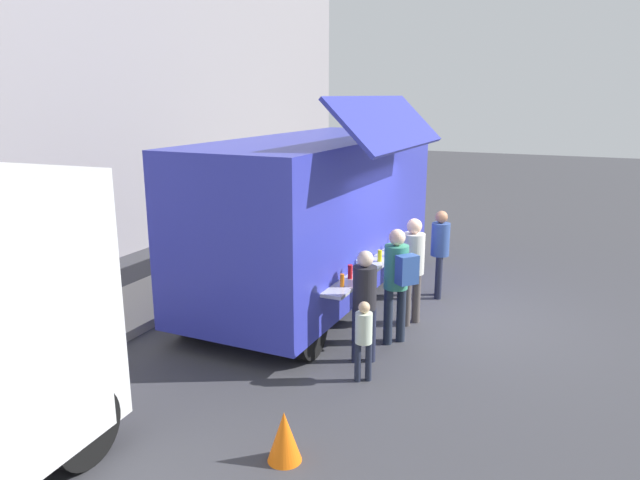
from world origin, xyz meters
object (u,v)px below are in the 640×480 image
(traffic_cone_orange, at_px, (284,436))
(food_truck_main, at_px, (319,212))
(trash_bin, at_px, (297,223))
(customer_front_ordering, at_px, (413,262))
(child_near_queue, at_px, (364,334))
(customer_rear_waiting, at_px, (365,296))
(customer_extra_browsing, at_px, (440,246))
(customer_mid_with_backpack, at_px, (398,275))

(traffic_cone_orange, bearing_deg, food_truck_main, 19.97)
(food_truck_main, height_order, trash_bin, food_truck_main)
(customer_front_ordering, relative_size, child_near_queue, 1.60)
(customer_rear_waiting, height_order, child_near_queue, customer_rear_waiting)
(customer_rear_waiting, bearing_deg, food_truck_main, 9.41)
(food_truck_main, bearing_deg, customer_front_ordering, -107.42)
(child_near_queue, bearing_deg, customer_extra_browsing, -36.45)
(traffic_cone_orange, distance_m, customer_rear_waiting, 2.62)
(traffic_cone_orange, height_order, customer_rear_waiting, customer_rear_waiting)
(trash_bin, height_order, child_near_queue, child_near_queue)
(trash_bin, relative_size, customer_rear_waiting, 0.53)
(trash_bin, height_order, customer_extra_browsing, customer_extra_browsing)
(customer_mid_with_backpack, height_order, customer_rear_waiting, customer_mid_with_backpack)
(food_truck_main, bearing_deg, customer_mid_with_backpack, -126.75)
(trash_bin, xyz_separation_m, customer_mid_with_backpack, (-5.36, -4.28, 0.65))
(traffic_cone_orange, xyz_separation_m, customer_front_ordering, (4.18, -0.20, 0.79))
(customer_rear_waiting, bearing_deg, customer_extra_browsing, -33.57)
(customer_extra_browsing, bearing_deg, trash_bin, -46.55)
(traffic_cone_orange, height_order, trash_bin, trash_bin)
(child_near_queue, bearing_deg, customer_rear_waiting, -15.00)
(child_near_queue, bearing_deg, customer_front_ordering, -35.24)
(food_truck_main, height_order, customer_mid_with_backpack, food_truck_main)
(food_truck_main, bearing_deg, traffic_cone_orange, -158.82)
(traffic_cone_orange, distance_m, customer_mid_with_backpack, 3.41)
(trash_bin, bearing_deg, food_truck_main, -148.80)
(traffic_cone_orange, distance_m, customer_extra_browsing, 5.73)
(customer_front_ordering, bearing_deg, traffic_cone_orange, 113.92)
(traffic_cone_orange, height_order, child_near_queue, child_near_queue)
(customer_front_ordering, xyz_separation_m, customer_rear_waiting, (-1.65, 0.24, -0.09))
(customer_mid_with_backpack, xyz_separation_m, child_near_queue, (-1.34, 0.05, -0.43))
(food_truck_main, distance_m, customer_front_ordering, 2.14)
(trash_bin, distance_m, customer_front_ordering, 6.24)
(food_truck_main, bearing_deg, customer_extra_browsing, -66.70)
(food_truck_main, relative_size, customer_front_ordering, 3.62)
(customer_front_ordering, height_order, customer_rear_waiting, customer_front_ordering)
(customer_front_ordering, bearing_deg, customer_extra_browsing, -67.54)
(customer_front_ordering, xyz_separation_m, child_near_queue, (-2.21, 0.05, -0.40))
(customer_mid_with_backpack, bearing_deg, traffic_cone_orange, 125.74)
(traffic_cone_orange, bearing_deg, customer_front_ordering, -2.75)
(trash_bin, bearing_deg, traffic_cone_orange, -154.80)
(child_near_queue, bearing_deg, food_truck_main, -0.32)
(customer_extra_browsing, bearing_deg, traffic_cone_orange, 74.60)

